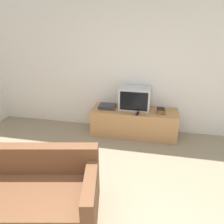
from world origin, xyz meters
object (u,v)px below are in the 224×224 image
tv_stand (134,122)px  set_top_box (107,106)px  television (135,98)px  book_stack (161,111)px  couch (9,197)px  remote_on_stand (137,114)px

tv_stand → set_top_box: (-0.56, 0.02, 0.30)m
television → tv_stand: bearing=-80.4°
tv_stand → book_stack: size_ratio=8.03×
tv_stand → television: bearing=99.6°
couch → set_top_box: (0.69, 2.32, 0.31)m
tv_stand → book_stack: 0.60m
tv_stand → set_top_box: 0.64m
set_top_box → couch: bearing=-106.7°
couch → remote_on_stand: (1.33, 2.12, 0.29)m
television → set_top_box: bearing=-173.1°
book_stack → set_top_box: size_ratio=0.65×
remote_on_stand → tv_stand: bearing=112.6°
couch → remote_on_stand: size_ratio=14.37×
remote_on_stand → set_top_box: bearing=162.7°
tv_stand → remote_on_stand: 0.35m
tv_stand → couch: bearing=-118.6°
book_stack → set_top_box: 1.08m
book_stack → set_top_box: book_stack is taller
tv_stand → set_top_box: set_top_box is taller
book_stack → remote_on_stand: (-0.44, -0.16, -0.03)m
remote_on_stand → television: bearing=108.6°
couch → set_top_box: bearing=62.0°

